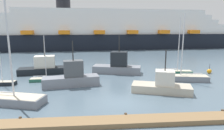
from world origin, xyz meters
TOP-DOWN VIEW (x-y plane):
  - ground_plane at (0.00, 0.00)m, footprint 600.00×600.00m
  - dock_pier at (0.00, -4.79)m, footprint 22.08×1.83m
  - sailboat_0 at (10.46, 11.12)m, footprint 5.77×2.04m
  - sailboat_1 at (-11.52, 0.53)m, footprint 7.74×4.11m
  - sailboat_2 at (10.43, 7.39)m, footprint 6.91×2.92m
  - sailboat_3 at (-10.08, 8.95)m, footprint 4.10×1.49m
  - sailboat_4 at (-15.56, 7.34)m, footprint 4.11×1.07m
  - fishing_boat_0 at (5.47, 2.68)m, footprint 7.41×4.44m
  - fishing_boat_1 at (1.17, 13.16)m, footprint 8.46×4.55m
  - fishing_boat_2 at (-11.38, 13.92)m, footprint 8.15×3.88m
  - fishing_boat_3 at (-5.76, 6.25)m, footprint 7.62×3.38m
  - channel_buoy_0 at (16.77, 11.56)m, footprint 0.77×0.77m
  - cruise_ship at (3.62, 52.75)m, footprint 96.15×20.87m

SIDE VIEW (x-z plane):
  - ground_plane at x=0.00m, z-range 0.00..0.00m
  - dock_pier at x=0.00m, z-range -0.04..0.46m
  - sailboat_3 at x=-10.08m, z-range -3.03..3.67m
  - sailboat_4 at x=-15.56m, z-range -3.09..3.80m
  - channel_buoy_0 at x=16.77m, z-range -0.43..1.21m
  - sailboat_0 at x=10.46m, z-range -4.17..5.17m
  - sailboat_2 at x=10.43m, z-range -4.29..5.37m
  - sailboat_1 at x=-11.52m, z-range -5.26..6.42m
  - fishing_boat_0 at x=5.47m, z-range -1.68..3.48m
  - fishing_boat_2 at x=-11.38m, z-range -1.79..3.97m
  - fishing_boat_3 at x=-5.76m, z-range -1.84..4.20m
  - fishing_boat_1 at x=1.17m, z-range -2.01..4.51m
  - cruise_ship at x=3.62m, z-range -3.31..15.29m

